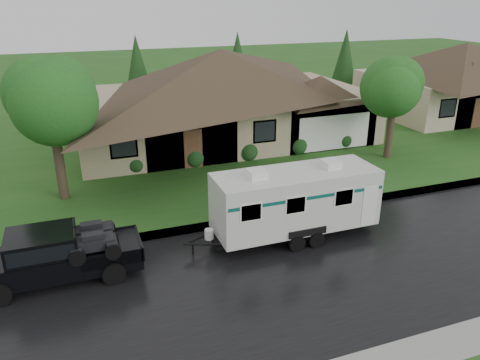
# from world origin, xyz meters

# --- Properties ---
(ground) EXTENTS (140.00, 140.00, 0.00)m
(ground) POSITION_xyz_m (0.00, 0.00, 0.00)
(ground) COLOR #245319
(ground) RESTS_ON ground
(road) EXTENTS (140.00, 8.00, 0.01)m
(road) POSITION_xyz_m (0.00, -2.00, 0.01)
(road) COLOR black
(road) RESTS_ON ground
(curb) EXTENTS (140.00, 0.50, 0.15)m
(curb) POSITION_xyz_m (0.00, 2.25, 0.07)
(curb) COLOR gray
(curb) RESTS_ON ground
(lawn) EXTENTS (140.00, 26.00, 0.15)m
(lawn) POSITION_xyz_m (0.00, 15.00, 0.07)
(lawn) COLOR #245319
(lawn) RESTS_ON ground
(house_main) EXTENTS (19.44, 10.80, 6.90)m
(house_main) POSITION_xyz_m (2.29, 13.84, 3.59)
(house_main) COLOR tan
(house_main) RESTS_ON lawn
(house_neighbor) EXTENTS (15.12, 9.72, 6.45)m
(house_neighbor) POSITION_xyz_m (22.27, 14.34, 3.32)
(house_neighbor) COLOR #C2AC90
(house_neighbor) RESTS_ON lawn
(tree_left_green) EXTENTS (3.97, 3.97, 6.58)m
(tree_left_green) POSITION_xyz_m (-7.89, 7.11, 4.71)
(tree_left_green) COLOR #382B1E
(tree_left_green) RESTS_ON lawn
(tree_right_green) EXTENTS (3.56, 3.56, 5.89)m
(tree_right_green) POSITION_xyz_m (9.64, 6.82, 4.24)
(tree_right_green) COLOR #382B1E
(tree_right_green) RESTS_ON lawn
(shrub_row) EXTENTS (13.60, 1.00, 1.00)m
(shrub_row) POSITION_xyz_m (2.00, 9.30, 0.65)
(shrub_row) COLOR #143814
(shrub_row) RESTS_ON lawn
(pickup_truck) EXTENTS (5.40, 2.05, 1.80)m
(pickup_truck) POSITION_xyz_m (-8.28, 0.40, 0.96)
(pickup_truck) COLOR black
(pickup_truck) RESTS_ON ground
(travel_trailer) EXTENTS (6.66, 2.34, 2.99)m
(travel_trailer) POSITION_xyz_m (0.52, 0.40, 1.59)
(travel_trailer) COLOR silver
(travel_trailer) RESTS_ON ground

